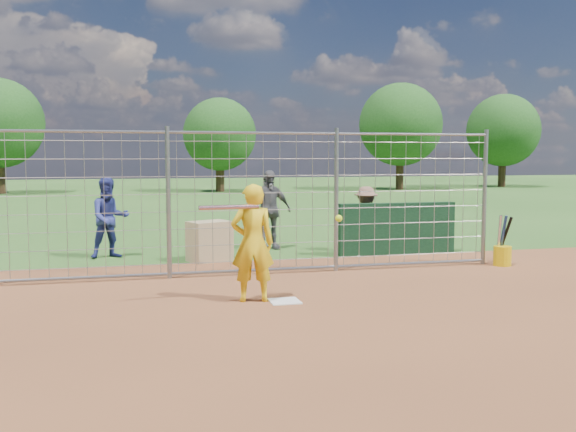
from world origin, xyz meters
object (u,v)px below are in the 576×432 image
object	(u,v)px
bystander_a	(109,218)
bucket_with_bats	(502,253)
equipment_bin	(210,241)
bystander_c	(366,219)
batter	(252,243)
bystander_b	(268,210)

from	to	relation	value
bystander_a	bucket_with_bats	distance (m)	7.86
bystander_a	equipment_bin	distance (m)	2.19
bystander_c	equipment_bin	size ratio (longest dim) A/B	1.79
equipment_bin	bucket_with_bats	size ratio (longest dim) A/B	0.82
batter	bystander_c	xyz separation A→B (m)	(3.32, 4.16, -0.14)
bystander_b	bucket_with_bats	world-z (taller)	bystander_b
bystander_b	equipment_bin	size ratio (longest dim) A/B	2.23
bystander_b	equipment_bin	distance (m)	2.06
batter	bucket_with_bats	xyz separation A→B (m)	(5.21, 1.80, -0.61)
batter	equipment_bin	distance (m)	3.74
batter	bystander_c	world-z (taller)	batter
equipment_bin	bucket_with_bats	world-z (taller)	bucket_with_bats
bystander_a	bystander_b	size ratio (longest dim) A/B	0.93
batter	bystander_b	bearing A→B (deg)	-98.20
batter	bystander_b	size ratio (longest dim) A/B	0.96
bystander_a	bystander_b	bearing A→B (deg)	-6.78
bystander_b	bucket_with_bats	xyz separation A→B (m)	(3.88, -3.23, -0.65)
bystander_b	batter	bearing A→B (deg)	-110.72
bystander_c	bucket_with_bats	world-z (taller)	bystander_c
batter	equipment_bin	world-z (taller)	batter
bystander_b	bystander_c	world-z (taller)	bystander_b
bystander_a	bystander_c	size ratio (longest dim) A/B	1.16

